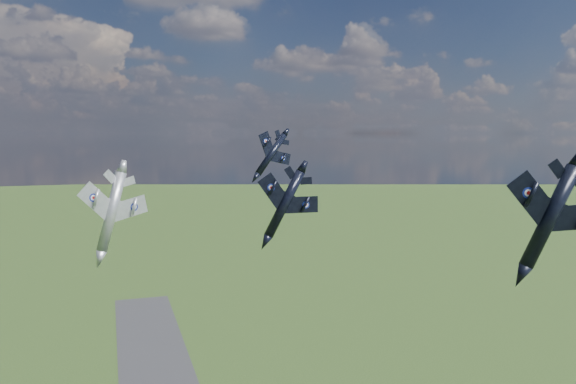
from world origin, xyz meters
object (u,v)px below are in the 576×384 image
object	(u,v)px
jet_lead_navy	(285,204)
jet_right_navy	(550,217)
jet_left_silver	(111,212)
jet_high_navy	(271,154)

from	to	relation	value
jet_lead_navy	jet_right_navy	world-z (taller)	jet_right_navy
jet_lead_navy	jet_right_navy	distance (m)	36.20
jet_right_navy	jet_left_silver	distance (m)	52.66
jet_right_navy	jet_left_silver	world-z (taller)	jet_right_navy
jet_high_navy	jet_left_silver	world-z (taller)	jet_high_navy
jet_right_navy	jet_high_navy	size ratio (longest dim) A/B	1.25
jet_right_navy	jet_lead_navy	bearing A→B (deg)	143.30
jet_right_navy	jet_high_navy	bearing A→B (deg)	128.03
jet_lead_navy	jet_right_navy	bearing A→B (deg)	-51.44
jet_high_navy	jet_left_silver	bearing A→B (deg)	-161.33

